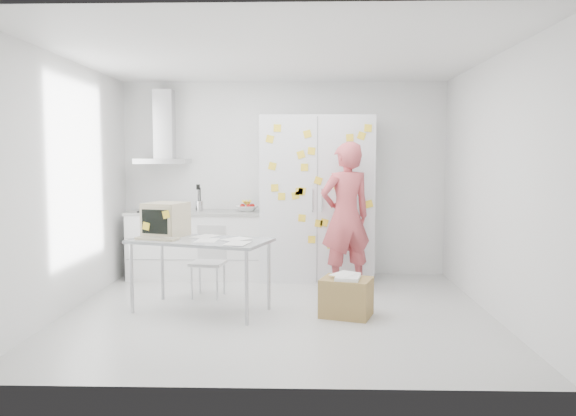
{
  "coord_description": "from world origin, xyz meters",
  "views": [
    {
      "loc": [
        0.27,
        -5.89,
        1.66
      ],
      "look_at": [
        0.09,
        0.73,
        1.05
      ],
      "focal_mm": 35.0,
      "sensor_mm": 36.0,
      "label": 1
    }
  ],
  "objects_px": {
    "cardboard_box": "(346,297)",
    "person": "(346,216)",
    "chair": "(210,256)",
    "desk": "(178,229)"
  },
  "relations": [
    {
      "from": "cardboard_box",
      "to": "person",
      "type": "bearing_deg",
      "value": 86.39
    },
    {
      "from": "desk",
      "to": "chair",
      "type": "distance_m",
      "value": 0.74
    },
    {
      "from": "desk",
      "to": "person",
      "type": "bearing_deg",
      "value": 43.52
    },
    {
      "from": "cardboard_box",
      "to": "chair",
      "type": "bearing_deg",
      "value": 151.75
    },
    {
      "from": "person",
      "to": "desk",
      "type": "distance_m",
      "value": 2.1
    },
    {
      "from": "cardboard_box",
      "to": "desk",
      "type": "bearing_deg",
      "value": 171.45
    },
    {
      "from": "person",
      "to": "desk",
      "type": "height_order",
      "value": "person"
    },
    {
      "from": "chair",
      "to": "cardboard_box",
      "type": "distance_m",
      "value": 1.8
    },
    {
      "from": "person",
      "to": "desk",
      "type": "bearing_deg",
      "value": 3.28
    },
    {
      "from": "person",
      "to": "cardboard_box",
      "type": "bearing_deg",
      "value": 63.84
    }
  ]
}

